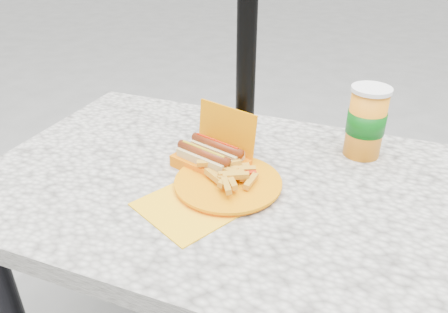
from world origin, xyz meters
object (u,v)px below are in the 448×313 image
(umbrella_pole, at_px, (247,20))
(soda_cup, at_px, (366,122))
(fries_plate, at_px, (225,183))
(hotdog_box, at_px, (212,156))

(umbrella_pole, distance_m, soda_cup, 0.41)
(fries_plate, bearing_deg, soda_cup, 45.78)
(umbrella_pole, xyz_separation_m, soda_cup, (0.30, 0.09, -0.25))
(umbrella_pole, bearing_deg, soda_cup, 16.83)
(fries_plate, xyz_separation_m, soda_cup, (0.28, 0.29, 0.08))
(umbrella_pole, distance_m, fries_plate, 0.39)
(fries_plate, bearing_deg, hotdog_box, 130.98)
(fries_plate, bearing_deg, umbrella_pole, 96.27)
(hotdog_box, relative_size, fries_plate, 0.57)
(hotdog_box, height_order, soda_cup, soda_cup)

